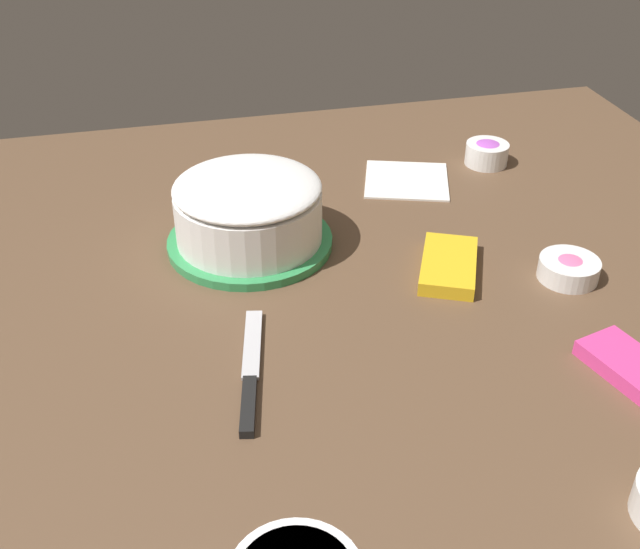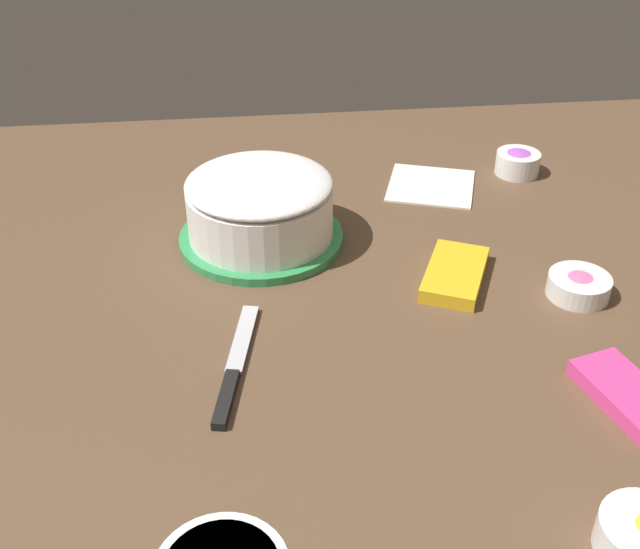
% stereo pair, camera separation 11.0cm
% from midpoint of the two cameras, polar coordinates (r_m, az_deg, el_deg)
% --- Properties ---
extents(ground_plane, '(1.54, 1.54, 0.00)m').
position_cam_midpoint_polar(ground_plane, '(1.06, 5.72, -4.07)').
color(ground_plane, brown).
extents(frosted_cake, '(0.26, 0.26, 0.12)m').
position_cam_midpoint_polar(frosted_cake, '(1.22, -1.83, 4.69)').
color(frosted_cake, '#339351').
rests_on(frosted_cake, ground_plane).
extents(spreading_knife, '(0.24, 0.07, 0.01)m').
position_cam_midpoint_polar(spreading_knife, '(0.98, -3.18, -7.33)').
color(spreading_knife, silver).
rests_on(spreading_knife, ground_plane).
extents(sprinkle_bowl_rainbow, '(0.08, 0.08, 0.04)m').
position_cam_midpoint_polar(sprinkle_bowl_rainbow, '(1.51, 16.37, 7.90)').
color(sprinkle_bowl_rainbow, white).
rests_on(sprinkle_bowl_rainbow, ground_plane).
extents(sprinkle_bowl_pink, '(0.09, 0.09, 0.03)m').
position_cam_midpoint_polar(sprinkle_bowl_pink, '(1.19, 21.02, -0.82)').
color(sprinkle_bowl_pink, white).
rests_on(sprinkle_bowl_pink, ground_plane).
extents(candy_box_lower, '(0.17, 0.13, 0.02)m').
position_cam_midpoint_polar(candy_box_lower, '(1.17, 12.54, -0.06)').
color(candy_box_lower, yellow).
rests_on(candy_box_lower, ground_plane).
extents(candy_box_upper, '(0.15, 0.10, 0.02)m').
position_cam_midpoint_polar(candy_box_upper, '(1.03, 24.55, -8.18)').
color(candy_box_upper, '#E53D8E').
rests_on(candy_box_upper, ground_plane).
extents(paper_napkin, '(0.19, 0.19, 0.01)m').
position_cam_midpoint_polar(paper_napkin, '(1.43, 10.35, 6.43)').
color(paper_napkin, white).
rests_on(paper_napkin, ground_plane).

